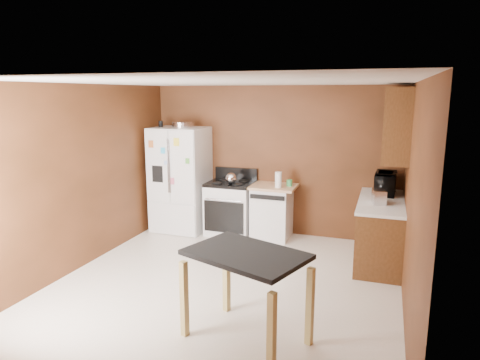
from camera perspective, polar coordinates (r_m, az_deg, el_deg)
The scene contains 18 objects.
floor at distance 5.56m, azimuth -1.93°, elevation -13.76°, with size 4.50×4.50×0.00m, color white.
ceiling at distance 5.03m, azimuth -2.12°, elevation 12.95°, with size 4.50×4.50×0.00m, color white.
wall_back at distance 7.26m, azimuth 4.36°, elevation 2.58°, with size 4.20×4.20×0.00m, color brown.
wall_front at distance 3.24m, azimuth -16.63°, elevation -9.28°, with size 4.20×4.20×0.00m, color brown.
wall_left at distance 6.21m, azimuth -20.42°, elevation 0.36°, with size 4.50×4.50×0.00m, color brown.
wall_right at distance 4.83m, azimuth 21.94°, elevation -2.78°, with size 4.50×4.50×0.00m, color brown.
roasting_pan at distance 7.38m, azimuth -7.60°, elevation 7.33°, with size 0.38×0.38×0.09m, color silver.
pen_cup at distance 7.50m, azimuth -10.52°, elevation 7.35°, with size 0.07×0.07×0.11m, color black.
kettle at distance 7.04m, azimuth -1.22°, elevation 0.21°, with size 0.19×0.19×0.19m, color silver.
paper_towel at distance 6.85m, azimuth 5.14°, elevation 0.03°, with size 0.11×0.11×0.25m, color white.
green_canister at distance 6.99m, azimuth 6.60°, elevation -0.38°, with size 0.09×0.09×0.10m, color #42AC5B.
toaster at distance 6.10m, azimuth 18.04°, elevation -2.12°, with size 0.16×0.26×0.19m, color silver.
microwave at distance 6.69m, azimuth 18.83°, elevation -0.54°, with size 0.54×0.36×0.30m, color black.
refrigerator at distance 7.51m, azimuth -7.95°, elevation 0.09°, with size 0.90×0.80×1.80m.
gas_range at distance 7.31m, azimuth -1.25°, elevation -3.65°, with size 0.76×0.68×1.10m.
dishwasher at distance 7.13m, azimuth 4.27°, elevation -4.16°, with size 0.78×0.63×0.89m.
right_cabinets at distance 6.34m, azimuth 18.76°, elevation -2.47°, with size 0.63×1.58×2.45m.
island at distance 4.13m, azimuth 0.81°, elevation -11.54°, with size 1.28×1.05×0.91m.
Camera 1 is at (1.81, -4.69, 2.37)m, focal length 32.00 mm.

